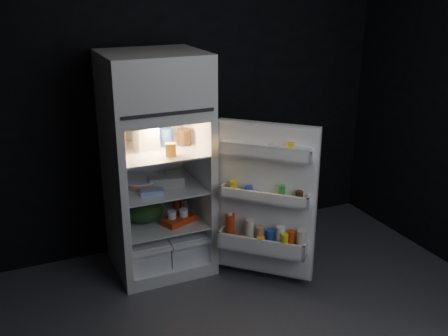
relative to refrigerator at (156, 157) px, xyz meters
name	(u,v)px	position (x,y,z in m)	size (l,w,h in m)	color
wall_back	(168,96)	(0.24, 0.38, 0.39)	(4.00, 0.00, 2.70)	black
refrigerator	(156,157)	(0.00, 0.00, 0.00)	(0.76, 0.71, 1.78)	silver
fridge_door	(266,205)	(0.65, -0.64, -0.27)	(0.65, 0.63, 1.22)	silver
milk_jug	(145,134)	(-0.07, 0.01, 0.19)	(0.17, 0.17, 0.24)	white
mayo_jar	(167,137)	(0.11, 0.03, 0.14)	(0.10, 0.10, 0.14)	#1C3F9C
jam_jar	(184,137)	(0.24, -0.01, 0.14)	(0.11, 0.11, 0.13)	black
amber_bottle	(121,137)	(-0.26, 0.04, 0.18)	(0.07, 0.07, 0.22)	#AD481B
small_carton	(171,150)	(0.05, -0.23, 0.12)	(0.08, 0.06, 0.10)	orange
egg_carton	(167,181)	(0.06, -0.07, -0.19)	(0.27, 0.10, 0.07)	#9B988D
pie	(141,182)	(-0.12, 0.05, -0.21)	(0.32, 0.32, 0.04)	#A97859
flat_package	(152,192)	(-0.10, -0.20, -0.21)	(0.18, 0.09, 0.04)	#8BA4D6
wrapped_pkg	(173,174)	(0.17, 0.08, -0.20)	(0.12, 0.10, 0.05)	beige
produce_bag	(144,210)	(-0.12, -0.03, -0.43)	(0.31, 0.26, 0.20)	#193815
yogurt_tray	(179,220)	(0.12, -0.16, -0.50)	(0.27, 0.15, 0.05)	#BB3310
small_can_red	(177,203)	(0.20, 0.12, -0.48)	(0.07, 0.07, 0.09)	#BB3310
small_can_silver	(185,204)	(0.25, 0.06, -0.48)	(0.07, 0.07, 0.09)	silver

